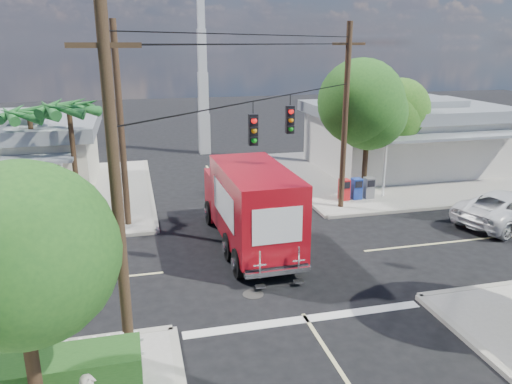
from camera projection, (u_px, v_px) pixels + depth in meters
name	position (u px, v px, depth m)	size (l,w,h in m)	color
ground	(269.00, 261.00, 19.14)	(120.00, 120.00, 0.00)	black
sidewalk_ne	(388.00, 173.00, 31.75)	(14.12, 14.12, 0.14)	#9E998F
sidewalk_nw	(19.00, 198.00, 26.70)	(14.12, 14.12, 0.14)	#9E998F
road_markings	(280.00, 278.00, 17.77)	(32.00, 32.00, 0.01)	beige
building_ne	(405.00, 134.00, 32.49)	(11.80, 10.20, 4.50)	silver
radio_tower	(203.00, 77.00, 36.21)	(0.80, 0.80, 17.00)	silver
tree_sw_front	(16.00, 252.00, 9.26)	(3.88, 3.78, 6.03)	#422D1C
tree_ne_front	(369.00, 109.00, 25.72)	(4.21, 4.14, 6.66)	#422D1C
tree_ne_back	(393.00, 113.00, 28.53)	(3.77, 3.66, 5.82)	#422D1C
palm_nw_front	(69.00, 111.00, 22.91)	(3.01, 3.08, 5.59)	#422D1C
palm_nw_back	(29.00, 116.00, 23.95)	(3.01, 3.08, 5.19)	#422D1C
utility_poles	(218.00, 135.00, 18.91)	(12.00, 10.68, 9.00)	#473321
picket_fence	(17.00, 364.00, 11.93)	(5.94, 0.06, 1.00)	silver
vending_boxes	(356.00, 189.00, 26.21)	(1.90, 0.50, 1.10)	red
delivery_truck	(250.00, 205.00, 20.14)	(2.75, 8.04, 3.44)	black
parked_car	(509.00, 208.00, 22.87)	(2.58, 5.59, 1.55)	silver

